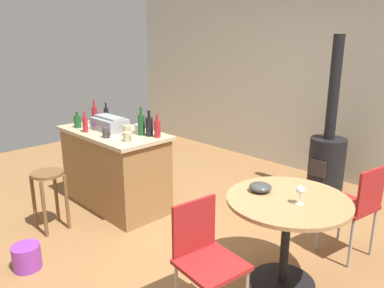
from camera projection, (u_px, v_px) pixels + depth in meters
ground_plane at (190, 244)px, 3.71m from camera, size 8.80×8.80×0.00m
back_wall at (333, 81)px, 5.17m from camera, size 8.00×0.10×2.70m
kitchen_island at (115, 168)px, 4.46m from camera, size 1.37×0.70×0.91m
wooden_stool at (49, 188)px, 3.89m from camera, size 0.32×0.32×0.62m
dining_table at (287, 220)px, 2.96m from camera, size 0.95×0.95×0.75m
folding_chair_near at (205, 254)px, 2.59m from camera, size 0.45×0.45×0.88m
folding_chair_far at (356, 203)px, 3.37m from camera, size 0.46×0.46×0.88m
wood_stove at (327, 156)px, 4.75m from camera, size 0.44×0.45×1.97m
toolbox at (110, 124)px, 4.34m from camera, size 0.42×0.27×0.16m
bottle_0 at (78, 121)px, 4.47m from camera, size 0.08×0.08×0.19m
bottle_1 at (106, 114)px, 4.77m from camera, size 0.06×0.06×0.24m
bottle_2 at (141, 124)px, 4.13m from camera, size 0.07×0.07×0.31m
bottle_3 at (95, 115)px, 4.64m from camera, size 0.06×0.06×0.30m
bottle_4 at (85, 124)px, 4.26m from camera, size 0.06×0.06×0.24m
bottle_5 at (157, 128)px, 4.04m from camera, size 0.07×0.07×0.25m
bottle_6 at (149, 126)px, 4.09m from camera, size 0.08×0.08×0.28m
cup_0 at (127, 137)px, 3.90m from camera, size 0.12×0.09×0.10m
cup_1 at (127, 130)px, 4.12m from camera, size 0.13×0.09×0.11m
cup_2 at (138, 128)px, 4.25m from camera, size 0.11×0.08×0.09m
cup_3 at (106, 133)px, 4.03m from camera, size 0.11×0.08×0.11m
wine_glass at (300, 191)px, 2.79m from camera, size 0.07×0.07×0.14m
serving_bowl at (260, 187)px, 3.04m from camera, size 0.18×0.18×0.07m
plastic_bucket at (27, 257)px, 3.30m from camera, size 0.24×0.24×0.22m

